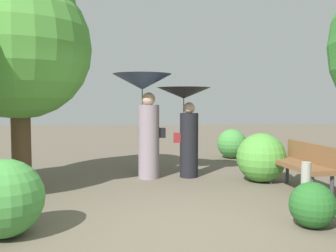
{
  "coord_description": "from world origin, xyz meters",
  "views": [
    {
      "loc": [
        -0.36,
        -4.41,
        1.55
      ],
      "look_at": [
        0.0,
        3.44,
        1.02
      ],
      "focal_mm": 39.19,
      "sensor_mm": 36.0,
      "label": 1
    }
  ],
  "objects_px": {
    "person_right": "(186,115)",
    "path_marker_post": "(305,193)",
    "person_left": "(145,105)",
    "park_bench": "(303,162)",
    "tree_mid_left": "(18,35)"
  },
  "relations": [
    {
      "from": "tree_mid_left",
      "to": "person_right",
      "type": "bearing_deg",
      "value": 16.19
    },
    {
      "from": "person_left",
      "to": "path_marker_post",
      "type": "distance_m",
      "value": 3.72
    },
    {
      "from": "path_marker_post",
      "to": "person_left",
      "type": "bearing_deg",
      "value": 125.45
    },
    {
      "from": "person_right",
      "to": "path_marker_post",
      "type": "distance_m",
      "value": 3.33
    },
    {
      "from": "park_bench",
      "to": "person_left",
      "type": "bearing_deg",
      "value": -123.28
    },
    {
      "from": "park_bench",
      "to": "tree_mid_left",
      "type": "distance_m",
      "value": 5.38
    },
    {
      "from": "path_marker_post",
      "to": "park_bench",
      "type": "bearing_deg",
      "value": 68.13
    },
    {
      "from": "person_left",
      "to": "park_bench",
      "type": "height_order",
      "value": "person_left"
    },
    {
      "from": "person_left",
      "to": "person_right",
      "type": "distance_m",
      "value": 0.86
    },
    {
      "from": "person_left",
      "to": "park_bench",
      "type": "xyz_separation_m",
      "value": [
        2.72,
        -1.26,
        -0.97
      ]
    },
    {
      "from": "person_right",
      "to": "tree_mid_left",
      "type": "xyz_separation_m",
      "value": [
        -3.0,
        -0.87,
        1.42
      ]
    },
    {
      "from": "person_right",
      "to": "park_bench",
      "type": "height_order",
      "value": "person_right"
    },
    {
      "from": "person_left",
      "to": "tree_mid_left",
      "type": "bearing_deg",
      "value": 105.38
    },
    {
      "from": "person_left",
      "to": "tree_mid_left",
      "type": "relative_size",
      "value": 0.5
    },
    {
      "from": "person_left",
      "to": "park_bench",
      "type": "distance_m",
      "value": 3.15
    }
  ]
}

